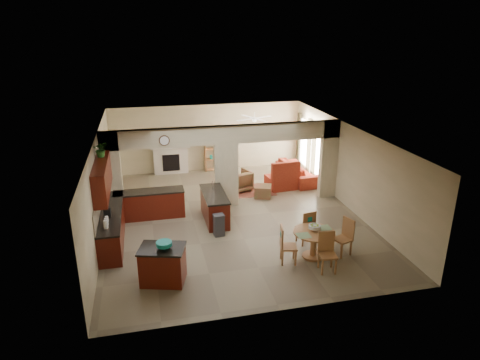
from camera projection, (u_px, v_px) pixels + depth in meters
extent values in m
plane|color=#756A51|center=(232.00, 217.00, 13.91)|extent=(10.00, 10.00, 0.00)
plane|color=white|center=(232.00, 133.00, 12.96)|extent=(10.00, 10.00, 0.00)
plane|color=beige|center=(208.00, 138.00, 18.02)|extent=(8.00, 0.00, 8.00)
plane|color=beige|center=(282.00, 254.00, 8.85)|extent=(8.00, 0.00, 8.00)
plane|color=beige|center=(100.00, 186.00, 12.59)|extent=(0.00, 10.00, 10.00)
plane|color=beige|center=(349.00, 167.00, 14.28)|extent=(0.00, 10.00, 10.00)
cube|color=beige|center=(112.00, 175.00, 13.57)|extent=(0.60, 0.25, 2.80)
cube|color=beige|center=(226.00, 175.00, 14.45)|extent=(0.80, 0.25, 2.20)
cube|color=beige|center=(328.00, 159.00, 15.13)|extent=(0.60, 0.25, 2.80)
cube|color=beige|center=(226.00, 134.00, 13.98)|extent=(8.00, 0.25, 0.60)
cube|color=#480D08|center=(112.00, 227.00, 12.25)|extent=(0.60, 3.20, 0.86)
cube|color=black|center=(111.00, 212.00, 12.10)|extent=(0.62, 3.22, 0.05)
cube|color=tan|center=(99.00, 203.00, 11.93)|extent=(0.02, 3.20, 0.55)
cube|color=#480D08|center=(150.00, 205.00, 13.74)|extent=(2.20, 0.60, 0.86)
cube|color=black|center=(149.00, 192.00, 13.58)|extent=(2.22, 0.62, 0.05)
cube|color=#480D08|center=(102.00, 178.00, 11.72)|extent=(0.35, 2.40, 0.90)
cube|color=#480D08|center=(215.00, 207.00, 13.55)|extent=(0.65, 1.80, 0.86)
cube|color=black|center=(214.00, 194.00, 13.39)|extent=(0.70, 1.85, 0.05)
cube|color=silver|center=(219.00, 219.00, 12.77)|extent=(0.58, 0.04, 0.70)
cylinder|color=#4D2E19|center=(164.00, 141.00, 13.44)|extent=(0.34, 0.03, 0.34)
cube|color=brown|center=(252.00, 191.00, 16.09)|extent=(1.60, 1.30, 0.01)
cube|color=beige|center=(171.00, 161.00, 17.82)|extent=(1.40, 0.28, 1.10)
cube|color=black|center=(171.00, 163.00, 17.71)|extent=(0.70, 0.04, 0.70)
cube|color=beige|center=(170.00, 147.00, 17.60)|extent=(1.60, 0.35, 0.10)
cube|color=#A16537|center=(217.00, 150.00, 18.10)|extent=(1.00, 0.32, 1.80)
cube|color=white|center=(321.00, 154.00, 16.45)|extent=(0.02, 0.90, 1.90)
cube|color=white|center=(305.00, 143.00, 18.01)|extent=(0.02, 0.90, 1.90)
cube|color=white|center=(312.00, 152.00, 17.28)|extent=(0.02, 0.70, 2.10)
cube|color=#3C1D18|center=(326.00, 159.00, 15.89)|extent=(0.10, 0.28, 2.30)
cube|color=#3C1D18|center=(314.00, 150.00, 16.99)|extent=(0.10, 0.28, 2.30)
cube|color=#3C1D18|center=(309.00, 147.00, 17.45)|extent=(0.10, 0.28, 2.30)
cube|color=#3C1D18|center=(299.00, 139.00, 18.55)|extent=(0.10, 0.28, 2.30)
cylinder|color=white|center=(254.00, 118.00, 16.11)|extent=(1.00, 1.00, 0.10)
cube|color=#480D08|center=(163.00, 266.00, 10.24)|extent=(1.17, 0.96, 0.87)
cube|color=black|center=(162.00, 249.00, 10.09)|extent=(1.23, 1.02, 0.05)
cylinder|color=teal|center=(164.00, 245.00, 10.01)|extent=(0.37, 0.37, 0.18)
cube|color=#323235|center=(219.00, 226.00, 12.56)|extent=(0.32, 0.28, 0.62)
cylinder|color=#A16537|center=(314.00, 232.00, 11.24)|extent=(1.11, 1.11, 0.04)
cylinder|color=#A16537|center=(313.00, 244.00, 11.36)|extent=(0.16, 0.16, 0.72)
cylinder|color=#A16537|center=(313.00, 256.00, 11.48)|extent=(0.56, 0.56, 0.06)
cylinder|color=#84AE25|center=(315.00, 227.00, 11.27)|extent=(0.32, 0.32, 0.17)
imported|color=maroon|center=(298.00, 171.00, 17.12)|extent=(2.52, 1.17, 0.71)
cube|color=maroon|center=(282.00, 182.00, 16.35)|extent=(1.21, 1.03, 0.45)
imported|color=maroon|center=(239.00, 181.00, 16.01)|extent=(1.05, 1.06, 0.76)
cube|color=maroon|center=(263.00, 191.00, 15.45)|extent=(0.75, 0.75, 0.42)
imported|color=#235115|center=(101.00, 149.00, 11.97)|extent=(0.44, 0.39, 0.45)
cube|color=#A16537|center=(305.00, 228.00, 12.10)|extent=(0.49, 0.49, 0.05)
cube|color=#A16537|center=(307.00, 232.00, 12.39)|extent=(0.04, 0.04, 0.44)
cube|color=#A16537|center=(296.00, 234.00, 12.26)|extent=(0.04, 0.04, 0.44)
cube|color=#A16537|center=(313.00, 237.00, 12.10)|extent=(0.04, 0.04, 0.44)
cube|color=#A16537|center=(303.00, 239.00, 11.97)|extent=(0.04, 0.04, 0.44)
cube|color=#A16537|center=(309.00, 221.00, 11.84)|extent=(0.42, 0.12, 0.55)
cube|color=teal|center=(310.00, 219.00, 11.79)|extent=(0.14, 0.04, 0.14)
cube|color=#A16537|center=(342.00, 239.00, 11.47)|extent=(0.53, 0.53, 0.05)
cube|color=#A16537|center=(333.00, 246.00, 11.60)|extent=(0.04, 0.04, 0.44)
cube|color=#A16537|center=(342.00, 251.00, 11.33)|extent=(0.04, 0.04, 0.44)
cube|color=#A16537|center=(342.00, 243.00, 11.77)|extent=(0.04, 0.04, 0.44)
cube|color=#A16537|center=(351.00, 248.00, 11.50)|extent=(0.04, 0.04, 0.44)
cube|color=#A16537|center=(348.00, 228.00, 11.46)|extent=(0.17, 0.41, 0.55)
cube|color=teal|center=(349.00, 225.00, 11.45)|extent=(0.05, 0.14, 0.14)
cube|color=#A16537|center=(328.00, 255.00, 10.68)|extent=(0.47, 0.47, 0.05)
cube|color=#A16537|center=(322.00, 267.00, 10.58)|extent=(0.04, 0.04, 0.44)
cube|color=#A16537|center=(336.00, 267.00, 10.61)|extent=(0.04, 0.04, 0.44)
cube|color=#A16537|center=(319.00, 260.00, 10.90)|extent=(0.04, 0.04, 0.44)
cube|color=#A16537|center=(332.00, 260.00, 10.93)|extent=(0.04, 0.04, 0.44)
cube|color=#A16537|center=(326.00, 241.00, 10.75)|extent=(0.42, 0.09, 0.55)
cube|color=teal|center=(326.00, 238.00, 10.75)|extent=(0.14, 0.03, 0.14)
cube|color=#A16537|center=(289.00, 247.00, 11.08)|extent=(0.50, 0.50, 0.05)
cube|color=#A16537|center=(296.00, 258.00, 11.00)|extent=(0.04, 0.04, 0.44)
cube|color=#A16537|center=(294.00, 251.00, 11.32)|extent=(0.04, 0.04, 0.44)
cube|color=#A16537|center=(282.00, 258.00, 10.99)|extent=(0.04, 0.04, 0.44)
cube|color=#A16537|center=(281.00, 252.00, 11.31)|extent=(0.04, 0.04, 0.44)
cube|color=#A16537|center=(282.00, 237.00, 10.97)|extent=(0.12, 0.42, 0.55)
cube|color=teal|center=(281.00, 234.00, 10.95)|extent=(0.04, 0.14, 0.14)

